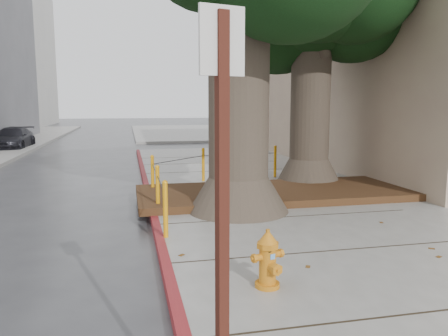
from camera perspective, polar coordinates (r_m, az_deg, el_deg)
The scene contains 12 objects.
ground at distance 6.63m, azimuth 10.37°, elevation -12.07°, with size 140.00×140.00×0.00m, color #28282B.
sidewalk_far at distance 36.77m, azimuth 0.85°, elevation 4.84°, with size 16.00×20.00×0.15m, color slate.
curb_red at distance 8.52m, azimuth -9.02°, elevation -6.89°, with size 0.14×26.00×0.16m, color maroon.
planter_bed at distance 10.39m, azimuth 6.66°, elevation -3.21°, with size 6.40×2.60×0.16m, color black.
building_side_white at distance 36.76m, azimuth 18.05°, elevation 11.34°, with size 10.00×10.00×9.00m, color silver.
building_side_grey at distance 45.11m, azimuth 20.93°, elevation 12.48°, with size 12.00×14.00×12.00m, color slate.
bollard_ring at distance 10.35m, azimuth -3.46°, elevation -0.78°, with size 3.79×5.39×0.95m.
fire_hydrant at distance 5.25m, azimuth 5.74°, elevation -11.77°, with size 0.38×0.37×0.71m.
signpost at distance 2.49m, azimuth -0.24°, elevation -6.44°, with size 0.26×0.08×2.67m.
car_silver at distance 24.71m, azimuth 3.69°, elevation 4.47°, with size 1.54×3.82×1.30m, color #A3A2A7.
car_red at distance 27.59m, azimuth 18.43°, elevation 4.51°, with size 1.43×4.10×1.35m, color maroon.
car_dark at distance 24.86m, azimuth -25.87°, elevation 3.48°, with size 1.58×3.89×1.13m, color black.
Camera 1 is at (-2.46, -5.72, 2.29)m, focal length 35.00 mm.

